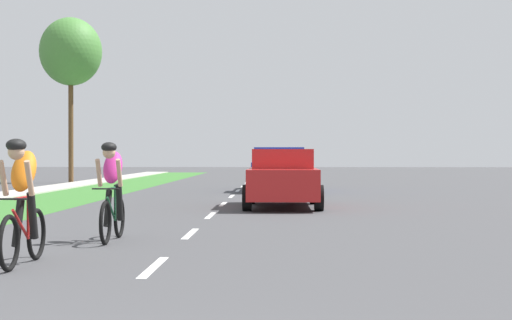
{
  "coord_description": "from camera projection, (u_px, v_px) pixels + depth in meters",
  "views": [
    {
      "loc": [
        1.53,
        -3.47,
        1.39
      ],
      "look_at": [
        0.91,
        18.38,
        1.23
      ],
      "focal_mm": 54.45,
      "sensor_mm": 36.0,
      "label": 1
    }
  ],
  "objects": [
    {
      "name": "street_tree_far",
      "position": [
        71.0,
        52.0,
        37.57
      ],
      "size": [
        3.0,
        3.0,
        8.02
      ],
      "color": "brown",
      "rests_on": "ground_plane"
    },
    {
      "name": "ground_plane",
      "position": [
        228.0,
        200.0,
        23.52
      ],
      "size": [
        120.0,
        120.0,
        0.0
      ],
      "primitive_type": "plane",
      "color": "#424244"
    },
    {
      "name": "pickup_blue",
      "position": [
        279.0,
        169.0,
        29.28
      ],
      "size": [
        2.22,
        5.1,
        1.64
      ],
      "color": "#23389E",
      "rests_on": "ground_plane"
    },
    {
      "name": "lane_markings_center",
      "position": [
        235.0,
        193.0,
        27.52
      ],
      "size": [
        0.12,
        53.8,
        0.01
      ],
      "color": "white",
      "rests_on": "ground_plane"
    },
    {
      "name": "cyclist_trailing",
      "position": [
        112.0,
        190.0,
        12.34
      ],
      "size": [
        0.42,
        1.72,
        1.58
      ],
      "color": "black",
      "rests_on": "ground_plane"
    },
    {
      "name": "cyclist_lead",
      "position": [
        22.0,
        201.0,
        9.64
      ],
      "size": [
        0.42,
        1.72,
        1.58
      ],
      "color": "black",
      "rests_on": "ground_plane"
    },
    {
      "name": "grass_verge",
      "position": [
        55.0,
        200.0,
        23.67
      ],
      "size": [
        3.0,
        70.0,
        0.01
      ],
      "primitive_type": "cube",
      "color": "#38722D",
      "rests_on": "ground_plane"
    },
    {
      "name": "sedan_red",
      "position": [
        283.0,
        178.0,
        20.35
      ],
      "size": [
        1.98,
        4.3,
        1.52
      ],
      "color": "red",
      "rests_on": "ground_plane"
    }
  ]
}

